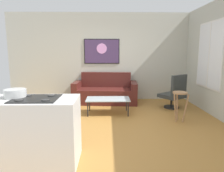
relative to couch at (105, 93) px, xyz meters
name	(u,v)px	position (x,y,z in m)	size (l,w,h in m)	color
ground	(108,125)	(0.07, -1.96, -0.33)	(6.40, 6.40, 0.04)	#AA7535
back_wall	(108,57)	(0.07, 0.47, 1.09)	(6.40, 0.05, 2.80)	beige
right_wall	(224,59)	(2.70, -1.66, 1.09)	(0.05, 6.40, 2.80)	#B9BCAF
couch	(105,93)	(0.00, 0.00, 0.00)	(2.01, 0.98, 0.92)	#4F1E1A
coffee_table	(108,100)	(0.08, -1.17, 0.06)	(1.10, 0.58, 0.39)	silver
armchair	(174,93)	(1.92, -0.74, 0.14)	(0.80, 0.80, 0.96)	black
bar_stool	(180,99)	(1.69, -1.80, 0.22)	(0.37, 0.36, 0.69)	#A87B52
kitchen_counter	(16,131)	(-1.21, -3.46, 0.16)	(1.73, 0.66, 0.96)	silver
mixing_bowl	(15,94)	(-1.21, -3.38, 0.68)	(0.30, 0.30, 0.12)	silver
wall_painting	(102,51)	(-0.11, 0.43, 1.28)	(1.14, 0.03, 0.79)	black
window	(209,55)	(2.66, -1.06, 1.17)	(0.03, 1.24, 1.69)	silver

